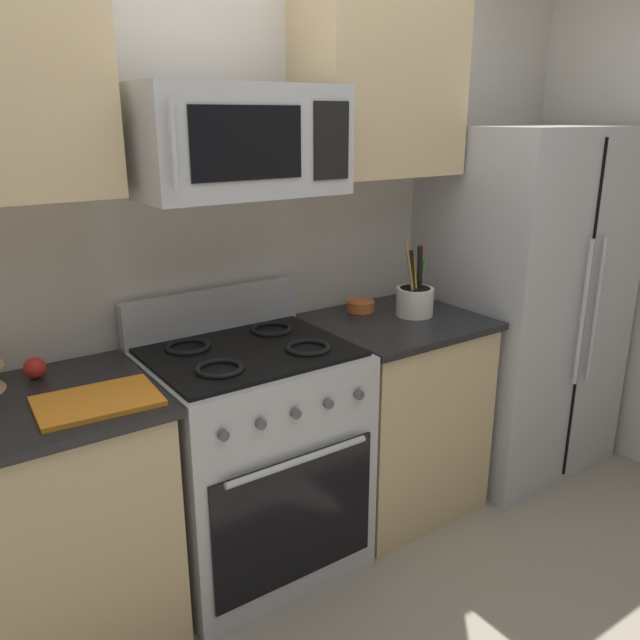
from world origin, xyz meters
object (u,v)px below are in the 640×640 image
Objects in this scene: utensil_crock at (415,299)px; range_oven at (251,456)px; cutting_board at (97,401)px; prep_bowl at (361,305)px; microwave at (236,141)px; refrigerator at (521,302)px; apple_loose at (35,368)px.

range_oven is at bearing -179.97° from utensil_crock.
range_oven reaches higher than cutting_board.
range_oven is 0.99m from utensil_crock.
range_oven is 2.98× the size of cutting_board.
range_oven is at bearing -164.67° from prep_bowl.
cutting_board is 1.33m from prep_bowl.
utensil_crock is at bearing -1.86° from microwave.
utensil_crock is (0.84, 0.00, 0.51)m from range_oven.
refrigerator is 0.73m from utensil_crock.
microwave is (-1.56, 0.05, 0.82)m from refrigerator.
prep_bowl is (1.29, 0.32, 0.02)m from cutting_board.
range_oven reaches higher than apple_loose.
microwave reaches higher than apple_loose.
microwave is 5.61× the size of prep_bowl.
refrigerator is at bearing -5.32° from apple_loose.
apple_loose is (-0.71, 0.19, 0.47)m from range_oven.
prep_bowl is (0.69, 0.19, 0.46)m from range_oven.
utensil_crock reaches higher than prep_bowl.
apple_loose is at bearing 172.88° from utensil_crock.
apple_loose reaches higher than prep_bowl.
refrigerator is 2.28m from apple_loose.
range_oven is 0.76m from cutting_board.
apple_loose is at bearing 166.77° from microwave.
prep_bowl is (-0.15, 0.19, -0.05)m from utensil_crock.
refrigerator is at bearing -0.63° from range_oven.
range_oven is 0.87m from apple_loose.
range_oven reaches higher than prep_bowl.
apple_loose is 0.34m from cutting_board.
range_oven is 0.64× the size of refrigerator.
cutting_board is at bearing -165.45° from microwave.
utensil_crock is at bearing 5.06° from cutting_board.
prep_bowl is at bearing 15.33° from range_oven.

